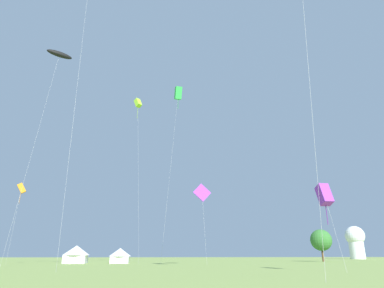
{
  "coord_description": "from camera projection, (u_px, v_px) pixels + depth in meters",
  "views": [
    {
      "loc": [
        -4.68,
        -3.98,
        1.42
      ],
      "look_at": [
        0.0,
        32.0,
        13.57
      ],
      "focal_mm": 30.97,
      "sensor_mm": 36.0,
      "label": 1
    }
  ],
  "objects": [
    {
      "name": "kite_green_box",
      "position": [
        178.0,
        93.0,
        62.82
      ],
      "size": [
        3.15,
        1.95,
        31.85
      ],
      "color": "green",
      "rests_on": "ground"
    },
    {
      "name": "kite_orange_box",
      "position": [
        22.0,
        188.0,
        53.75
      ],
      "size": [
        1.62,
        1.35,
        12.53
      ],
      "color": "orange",
      "rests_on": "ground"
    },
    {
      "name": "kite_purple_diamond",
      "position": [
        202.0,
        193.0,
        49.9
      ],
      "size": [
        2.9,
        2.14,
        11.77
      ],
      "color": "purple",
      "rests_on": "ground"
    },
    {
      "name": "festival_tent_center",
      "position": [
        76.0,
        253.0,
        56.43
      ],
      "size": [
        4.49,
        4.49,
        2.92
      ],
      "color": "white",
      "rests_on": "ground"
    },
    {
      "name": "kite_black_parafoil",
      "position": [
        60.0,
        55.0,
        48.78
      ],
      "size": [
        4.36,
        3.58,
        30.15
      ],
      "color": "black",
      "rests_on": "ground"
    },
    {
      "name": "observatory_dome",
      "position": [
        356.0,
        240.0,
        112.7
      ],
      "size": [
        6.4,
        6.4,
        10.8
      ],
      "color": "white",
      "rests_on": "ground"
    },
    {
      "name": "kite_purple_box",
      "position": [
        324.0,
        195.0,
        30.76
      ],
      "size": [
        1.0,
        2.46,
        7.79
      ],
      "color": "purple",
      "rests_on": "ground"
    },
    {
      "name": "festival_tent_right",
      "position": [
        120.0,
        255.0,
        57.25
      ],
      "size": [
        3.85,
        3.85,
        2.5
      ],
      "color": "white",
      "rests_on": "ground"
    },
    {
      "name": "tree_distant_left",
      "position": [
        321.0,
        240.0,
        72.52
      ],
      "size": [
        4.56,
        4.56,
        6.74
      ],
      "color": "brown",
      "rests_on": "ground"
    },
    {
      "name": "kite_lime_box",
      "position": [
        138.0,
        103.0,
        66.43
      ],
      "size": [
        2.64,
        2.78,
        31.39
      ],
      "color": "#99DB2D",
      "rests_on": "ground"
    }
  ]
}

